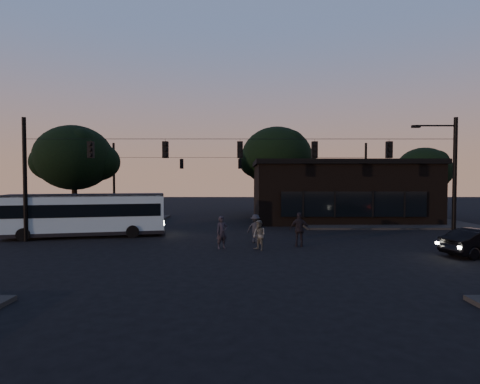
{
  "coord_description": "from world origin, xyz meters",
  "views": [
    {
      "loc": [
        -0.03,
        -18.6,
        3.79
      ],
      "look_at": [
        0.0,
        4.0,
        3.0
      ],
      "focal_mm": 28.0,
      "sensor_mm": 36.0,
      "label": 1
    }
  ],
  "objects_px": {
    "pedestrian_a": "(222,232)",
    "pedestrian_c": "(300,230)",
    "pedestrian_b": "(259,235)",
    "pedestrian_d": "(255,228)",
    "building": "(337,191)",
    "bus": "(87,213)"
  },
  "relations": [
    {
      "from": "bus",
      "to": "pedestrian_b",
      "type": "xyz_separation_m",
      "value": [
        11.06,
        -4.64,
        -0.77
      ]
    },
    {
      "from": "pedestrian_c",
      "to": "building",
      "type": "bearing_deg",
      "value": -107.54
    },
    {
      "from": "bus",
      "to": "pedestrian_a",
      "type": "relative_size",
      "value": 5.78
    },
    {
      "from": "building",
      "to": "bus",
      "type": "relative_size",
      "value": 1.51
    },
    {
      "from": "bus",
      "to": "pedestrian_a",
      "type": "height_order",
      "value": "bus"
    },
    {
      "from": "bus",
      "to": "pedestrian_c",
      "type": "xyz_separation_m",
      "value": [
        13.36,
        -3.65,
        -0.61
      ]
    },
    {
      "from": "bus",
      "to": "pedestrian_b",
      "type": "height_order",
      "value": "bus"
    },
    {
      "from": "building",
      "to": "pedestrian_c",
      "type": "xyz_separation_m",
      "value": [
        -5.68,
        -13.81,
        -1.74
      ]
    },
    {
      "from": "pedestrian_b",
      "to": "building",
      "type": "bearing_deg",
      "value": 113.99
    },
    {
      "from": "building",
      "to": "pedestrian_d",
      "type": "bearing_deg",
      "value": -123.03
    },
    {
      "from": "pedestrian_a",
      "to": "bus",
      "type": "bearing_deg",
      "value": 126.19
    },
    {
      "from": "pedestrian_a",
      "to": "pedestrian_d",
      "type": "bearing_deg",
      "value": 16.08
    },
    {
      "from": "pedestrian_a",
      "to": "pedestrian_b",
      "type": "height_order",
      "value": "pedestrian_a"
    },
    {
      "from": "building",
      "to": "pedestrian_c",
      "type": "height_order",
      "value": "building"
    },
    {
      "from": "pedestrian_c",
      "to": "bus",
      "type": "bearing_deg",
      "value": -10.48
    },
    {
      "from": "pedestrian_c",
      "to": "pedestrian_b",
      "type": "bearing_deg",
      "value": 27.94
    },
    {
      "from": "pedestrian_a",
      "to": "pedestrian_c",
      "type": "xyz_separation_m",
      "value": [
        4.31,
        0.53,
        0.08
      ]
    },
    {
      "from": "pedestrian_b",
      "to": "pedestrian_c",
      "type": "relative_size",
      "value": 0.83
    },
    {
      "from": "bus",
      "to": "pedestrian_a",
      "type": "xyz_separation_m",
      "value": [
        9.05,
        -4.18,
        -0.69
      ]
    },
    {
      "from": "building",
      "to": "pedestrian_a",
      "type": "bearing_deg",
      "value": -124.86
    },
    {
      "from": "pedestrian_c",
      "to": "pedestrian_d",
      "type": "height_order",
      "value": "pedestrian_c"
    },
    {
      "from": "bus",
      "to": "pedestrian_d",
      "type": "bearing_deg",
      "value": -23.78
    }
  ]
}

